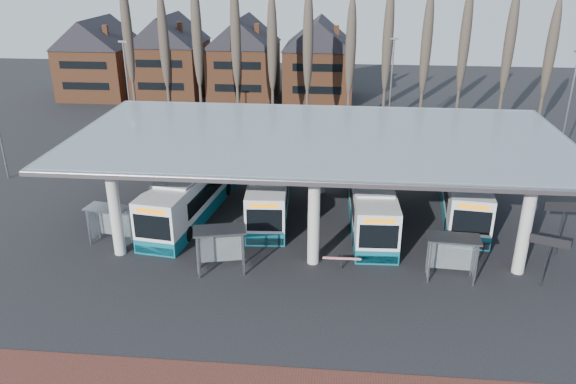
# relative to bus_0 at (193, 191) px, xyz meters

# --- Properties ---
(ground) EXTENTS (140.00, 140.00, 0.00)m
(ground) POSITION_rel_bus_0_xyz_m (8.89, -8.75, -1.67)
(ground) COLOR black
(ground) RESTS_ON ground
(station_canopy) EXTENTS (32.00, 16.00, 6.34)m
(station_canopy) POSITION_rel_bus_0_xyz_m (8.89, -0.75, 4.01)
(station_canopy) COLOR #BABAB6
(station_canopy) RESTS_ON ground
(poplar_row) EXTENTS (45.10, 1.10, 14.50)m
(poplar_row) POSITION_rel_bus_0_xyz_m (8.89, 24.25, 7.10)
(poplar_row) COLOR #473D33
(poplar_row) RESTS_ON ground
(townhouse_row) EXTENTS (36.80, 10.30, 12.25)m
(townhouse_row) POSITION_rel_bus_0_xyz_m (-6.86, 35.25, 4.27)
(townhouse_row) COLOR brown
(townhouse_row) RESTS_ON ground
(lamp_post_a) EXTENTS (0.80, 0.16, 10.17)m
(lamp_post_a) POSITION_rel_bus_0_xyz_m (-9.11, 13.25, 3.66)
(lamp_post_a) COLOR slate
(lamp_post_a) RESTS_ON ground
(lamp_post_b) EXTENTS (0.80, 0.16, 10.17)m
(lamp_post_b) POSITION_rel_bus_0_xyz_m (14.89, 17.25, 3.66)
(lamp_post_b) COLOR slate
(lamp_post_b) RESTS_ON ground
(lamp_post_c) EXTENTS (0.80, 0.16, 10.17)m
(lamp_post_c) POSITION_rel_bus_0_xyz_m (28.89, 11.25, 3.66)
(lamp_post_c) COLOR slate
(lamp_post_c) RESTS_ON ground
(bus_0) EXTENTS (4.44, 13.02, 3.55)m
(bus_0) POSITION_rel_bus_0_xyz_m (0.00, 0.00, 0.00)
(bus_0) COLOR white
(bus_0) RESTS_ON ground
(bus_1) EXTENTS (3.28, 12.14, 3.34)m
(bus_1) POSITION_rel_bus_0_xyz_m (5.37, 1.51, -0.10)
(bus_1) COLOR white
(bus_1) RESTS_ON ground
(bus_2) EXTENTS (3.11, 12.40, 3.42)m
(bus_2) POSITION_rel_bus_0_xyz_m (12.48, 0.01, -0.06)
(bus_2) COLOR white
(bus_2) RESTS_ON ground
(bus_3) EXTENTS (3.93, 12.63, 3.45)m
(bus_3) POSITION_rel_bus_0_xyz_m (19.20, 2.48, -0.04)
(bus_3) COLOR white
(bus_3) RESTS_ON ground
(shelter_0) EXTENTS (2.92, 1.83, 2.53)m
(shelter_0) POSITION_rel_bus_0_xyz_m (-4.15, -4.89, 0.17)
(shelter_0) COLOR gray
(shelter_0) RESTS_ON ground
(shelter_1) EXTENTS (3.25, 2.15, 2.77)m
(shelter_1) POSITION_rel_bus_0_xyz_m (3.56, -7.67, 0.34)
(shelter_1) COLOR gray
(shelter_1) RESTS_ON ground
(shelter_2) EXTENTS (2.98, 1.63, 2.69)m
(shelter_2) POSITION_rel_bus_0_xyz_m (16.77, -7.28, 0.29)
(shelter_2) COLOR gray
(shelter_2) RESTS_ON ground
(info_sign_0) EXTENTS (1.98, 0.84, 3.09)m
(info_sign_0) POSITION_rel_bus_0_xyz_m (21.78, -7.68, 0.92)
(info_sign_0) COLOR black
(info_sign_0) RESTS_ON ground
(info_sign_1) EXTENTS (2.40, 0.16, 3.58)m
(info_sign_1) POSITION_rel_bus_0_xyz_m (23.81, -3.93, 1.33)
(info_sign_1) COLOR black
(info_sign_1) RESTS_ON ground
(barrier) EXTENTS (2.22, 0.62, 1.11)m
(barrier) POSITION_rel_bus_0_xyz_m (10.60, -7.19, -0.81)
(barrier) COLOR black
(barrier) RESTS_ON ground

